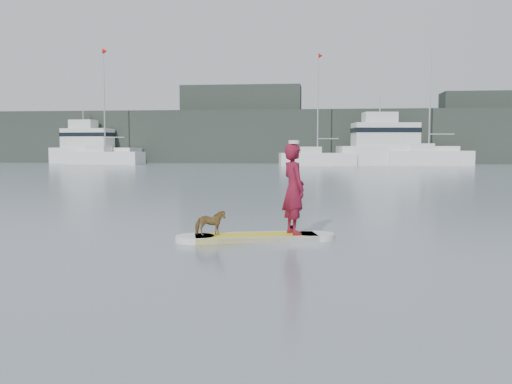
# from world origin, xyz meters

# --- Properties ---
(ground) EXTENTS (140.00, 140.00, 0.00)m
(ground) POSITION_xyz_m (0.00, 0.00, 0.00)
(ground) COLOR slate
(ground) RESTS_ON ground
(paddleboard) EXTENTS (3.23, 1.39, 0.12)m
(paddleboard) POSITION_xyz_m (-1.79, -1.77, 0.06)
(paddleboard) COLOR yellow
(paddleboard) RESTS_ON ground
(paddler) EXTENTS (0.71, 0.81, 1.87)m
(paddler) POSITION_xyz_m (-1.02, -1.58, 1.05)
(paddler) COLOR maroon
(paddler) RESTS_ON paddleboard
(white_cap) EXTENTS (0.22, 0.22, 0.07)m
(white_cap) POSITION_xyz_m (-1.02, -1.58, 2.02)
(white_cap) COLOR silver
(white_cap) RESTS_ON paddler
(dog) EXTENTS (0.66, 0.42, 0.52)m
(dog) POSITION_xyz_m (-2.70, -1.99, 0.38)
(dog) COLOR brown
(dog) RESTS_ON paddleboard
(paddle) EXTENTS (0.10, 0.30, 2.00)m
(paddle) POSITION_xyz_m (-1.10, -1.33, 0.80)
(paddle) COLOR black
(paddle) RESTS_ON ground
(sailboat_b) EXTENTS (8.47, 3.61, 12.19)m
(sailboat_b) POSITION_xyz_m (-23.59, 45.45, 0.85)
(sailboat_b) COLOR white
(sailboat_b) RESTS_ON ground
(sailboat_d) EXTENTS (7.78, 3.58, 11.04)m
(sailboat_d) POSITION_xyz_m (-0.99, 43.85, 0.79)
(sailboat_d) COLOR white
(sailboat_d) RESTS_ON ground
(sailboat_e) EXTENTS (8.59, 3.52, 12.12)m
(sailboat_e) POSITION_xyz_m (10.10, 45.63, 0.87)
(sailboat_e) COLOR white
(sailboat_e) RESTS_ON ground
(motor_yacht_a) EXTENTS (12.20, 5.34, 7.08)m
(motor_yacht_a) POSITION_xyz_m (6.54, 46.25, 1.99)
(motor_yacht_a) COLOR white
(motor_yacht_a) RESTS_ON ground
(motor_yacht_b) EXTENTS (10.04, 4.29, 6.44)m
(motor_yacht_b) POSITION_xyz_m (-26.25, 48.49, 1.81)
(motor_yacht_b) COLOR white
(motor_yacht_b) RESTS_ON ground
(shore_mass) EXTENTS (90.00, 6.00, 6.00)m
(shore_mass) POSITION_xyz_m (0.00, 53.00, 3.00)
(shore_mass) COLOR #212923
(shore_mass) RESTS_ON ground
(shore_building_west) EXTENTS (14.00, 4.00, 9.00)m
(shore_building_west) POSITION_xyz_m (-10.00, 54.00, 4.50)
(shore_building_west) COLOR #212923
(shore_building_west) RESTS_ON ground
(shore_building_east) EXTENTS (10.00, 4.00, 8.00)m
(shore_building_east) POSITION_xyz_m (18.00, 54.00, 4.00)
(shore_building_east) COLOR #212923
(shore_building_east) RESTS_ON ground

